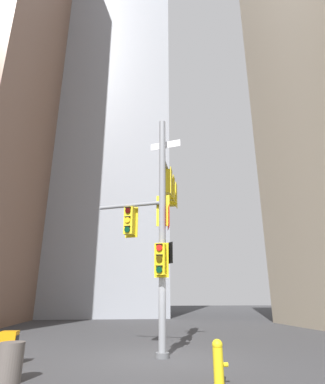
% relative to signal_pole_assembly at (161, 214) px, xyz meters
% --- Properties ---
extents(ground, '(120.00, 120.00, 0.00)m').
position_rel_signal_pole_assembly_xyz_m(ground, '(-0.04, -0.67, -4.78)').
color(ground, '#38383A').
extents(building_mid_block, '(13.77, 13.77, 51.27)m').
position_rel_signal_pole_assembly_xyz_m(building_mid_block, '(-3.93, 24.18, 20.85)').
color(building_mid_block, '#9399A3').
rests_on(building_mid_block, ground).
extents(signal_pole_assembly, '(3.38, 3.67, 8.34)m').
position_rel_signal_pole_assembly_xyz_m(signal_pole_assembly, '(0.00, 0.00, 0.00)').
color(signal_pole_assembly, gray).
rests_on(signal_pole_assembly, ground).
extents(fire_hydrant, '(0.33, 0.23, 0.92)m').
position_rel_signal_pole_assembly_xyz_m(fire_hydrant, '(0.75, -4.01, -4.30)').
color(fire_hydrant, yellow).
rests_on(fire_hydrant, ground).
extents(newspaper_box, '(0.45, 0.36, 0.88)m').
position_rel_signal_pole_assembly_xyz_m(newspaper_box, '(-4.48, -1.21, -4.34)').
color(newspaper_box, orange).
rests_on(newspaper_box, ground).
extents(trash_bin, '(0.54, 0.54, 0.83)m').
position_rel_signal_pole_assembly_xyz_m(trash_bin, '(-3.79, -3.17, -4.37)').
color(trash_bin, '#59514C').
rests_on(trash_bin, ground).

